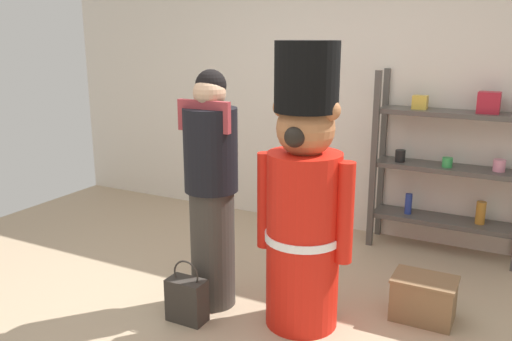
{
  "coord_description": "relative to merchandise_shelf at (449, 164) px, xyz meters",
  "views": [
    {
      "loc": [
        1.56,
        -2.6,
        1.84
      ],
      "look_at": [
        0.04,
        0.29,
        1.0
      ],
      "focal_mm": 37.14,
      "sensor_mm": 36.0,
      "label": 1
    }
  ],
  "objects": [
    {
      "name": "teddy_bear_guard",
      "position": [
        -0.63,
        -1.66,
        0.05
      ],
      "size": [
        0.64,
        0.49,
        1.81
      ],
      "color": "red",
      "rests_on": "ground_plane"
    },
    {
      "name": "ground_plane",
      "position": [
        -1.0,
        -1.98,
        -0.79
      ],
      "size": [
        6.4,
        6.4,
        0.0
      ],
      "primitive_type": "plane",
      "color": "tan"
    },
    {
      "name": "display_crate",
      "position": [
        0.07,
        -1.25,
        -0.64
      ],
      "size": [
        0.41,
        0.29,
        0.29
      ],
      "color": "brown",
      "rests_on": "ground_plane"
    },
    {
      "name": "shopping_bag",
      "position": [
        -1.31,
        -2.0,
        -0.64
      ],
      "size": [
        0.26,
        0.15,
        0.43
      ],
      "color": "#332D28",
      "rests_on": "ground_plane"
    },
    {
      "name": "person_shopper",
      "position": [
        -1.28,
        -1.71,
        0.05
      ],
      "size": [
        0.38,
        0.36,
        1.63
      ],
      "color": "#38332D",
      "rests_on": "ground_plane"
    },
    {
      "name": "merchandise_shelf",
      "position": [
        0.0,
        0.0,
        0.0
      ],
      "size": [
        1.23,
        0.35,
        1.55
      ],
      "color": "#4C4742",
      "rests_on": "ground_plane"
    },
    {
      "name": "back_wall",
      "position": [
        -1.0,
        0.22,
        0.51
      ],
      "size": [
        6.4,
        0.12,
        2.6
      ],
      "primitive_type": "cube",
      "color": "silver",
      "rests_on": "ground_plane"
    }
  ]
}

